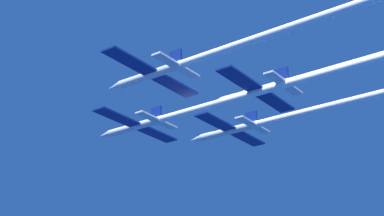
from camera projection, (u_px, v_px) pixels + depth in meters
name	position (u px, v px, depth m)	size (l,w,h in m)	color
jet_lead	(218.00, 103.00, 96.38)	(20.20, 64.33, 3.35)	silver
jet_left_wing	(234.00, 46.00, 82.18)	(20.20, 57.88, 3.35)	silver
jet_right_wing	(323.00, 108.00, 99.01)	(20.20, 65.59, 3.35)	silver
jet_slot	(357.00, 63.00, 83.85)	(20.20, 61.45, 3.35)	silver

